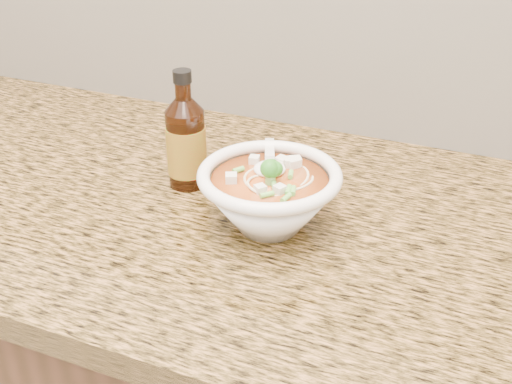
% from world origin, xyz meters
% --- Properties ---
extents(counter_slab, '(4.00, 0.68, 0.04)m').
position_xyz_m(counter_slab, '(0.00, 1.68, 0.88)').
color(counter_slab, '#9F6B3A').
rests_on(counter_slab, cabinet).
extents(soup_bowl, '(0.20, 0.22, 0.11)m').
position_xyz_m(soup_bowl, '(0.04, 1.63, 0.95)').
color(soup_bowl, white).
rests_on(soup_bowl, counter_slab).
extents(hot_sauce_bottle, '(0.06, 0.06, 0.19)m').
position_xyz_m(hot_sauce_bottle, '(-0.12, 1.70, 0.97)').
color(hot_sauce_bottle, black).
rests_on(hot_sauce_bottle, counter_slab).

